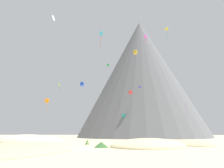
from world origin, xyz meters
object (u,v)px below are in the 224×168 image
Objects in this scene: rock_massif at (141,79)px; kite_white_high at (53,18)px; bush_ridge_crest at (154,141)px; kite_blue_mid at (82,84)px; bush_low_patch at (87,142)px; kite_green_high at (108,65)px; bush_far_right at (143,142)px; kite_cyan_high at (101,35)px; kite_lime_mid at (59,86)px; kite_gold_high at (135,52)px; kite_black_low at (154,124)px; kite_orange_low at (47,101)px; kite_red_mid at (131,92)px; kite_violet_low at (186,108)px; kite_magenta_high at (146,37)px; kite_teal_low at (124,116)px; kite_yellow_high at (167,29)px; bush_scatter_east at (101,145)px; kite_indigo_mid at (140,87)px.

rock_massif is 40.78× the size of kite_white_high.
bush_ridge_crest is 27.94m from kite_blue_mid.
kite_green_high reaches higher than bush_low_patch.
kite_cyan_high is at bearing 151.54° from bush_far_right.
kite_green_high is at bearing 136.99° from kite_lime_mid.
kite_black_low is at bearing -17.11° from kite_gold_high.
kite_cyan_high is 3.22× the size of kite_gold_high.
kite_orange_low is (-32.19, 15.98, 13.07)m from bush_far_right.
rock_massif reaches higher than kite_gold_high.
kite_gold_high is at bearing 48.24° from kite_blue_mid.
kite_green_high is 0.59× the size of kite_gold_high.
kite_red_mid is 23.79m from kite_violet_low.
kite_blue_mid reaches higher than kite_violet_low.
kite_white_high is at bearing -3.65° from kite_magenta_high.
kite_teal_low is (-9.09, 30.26, 8.86)m from bush_ridge_crest.
kite_white_high is 1.19× the size of kite_black_low.
kite_gold_high is at bearing 92.01° from bush_far_right.
kite_lime_mid is at bearing -124.80° from kite_black_low.
kite_magenta_high is (8.19, -27.05, 21.53)m from kite_teal_low.
kite_cyan_high is 22.94m from kite_gold_high.
kite_yellow_high is 4.68× the size of kite_green_high.
kite_red_mid is at bearing -96.29° from rock_massif.
bush_scatter_east is at bearing -51.06° from kite_black_low.
kite_orange_low is at bearing 126.94° from kite_gold_high.
bush_far_right is 1.52× the size of kite_red_mid.
kite_black_low reaches higher than bush_far_right.
kite_cyan_high is (0.40, 15.01, 32.05)m from bush_low_patch.
kite_blue_mid reaches higher than kite_red_mid.
kite_violet_low is (48.72, 7.59, -2.34)m from kite_orange_low.
kite_cyan_high is 1.17× the size of kite_yellow_high.
kite_cyan_high reaches higher than kite_violet_low.
bush_scatter_east reaches higher than bush_ridge_crest.
kite_white_high is 56.50m from kite_black_low.
kite_blue_mid is at bearing -117.77° from kite_indigo_mid.
kite_lime_mid is (-2.83, 19.34, 9.69)m from kite_orange_low.
kite_green_high is 0.54× the size of kite_black_low.
bush_ridge_crest is 0.44× the size of kite_yellow_high.
kite_white_high is (-16.86, 1.80, 7.89)m from kite_cyan_high.
rock_massif reaches higher than kite_magenta_high.
rock_massif is 36.95m from kite_teal_low.
kite_white_high is 45.63m from kite_teal_low.
bush_far_right is 0.54× the size of kite_magenta_high.
rock_massif is at bearing 82.37° from bush_scatter_east.
bush_far_right is 37.41m from kite_black_low.
kite_yellow_high is at bearing 110.61° from kite_cyan_high.
kite_lime_mid reaches higher than kite_orange_low.
bush_scatter_east is at bearing -90.74° from kite_indigo_mid.
kite_cyan_high is 33.22m from kite_indigo_mid.
kite_lime_mid is at bearing -152.57° from kite_cyan_high.
kite_yellow_high is (18.94, 38.08, 40.25)m from bush_scatter_east.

